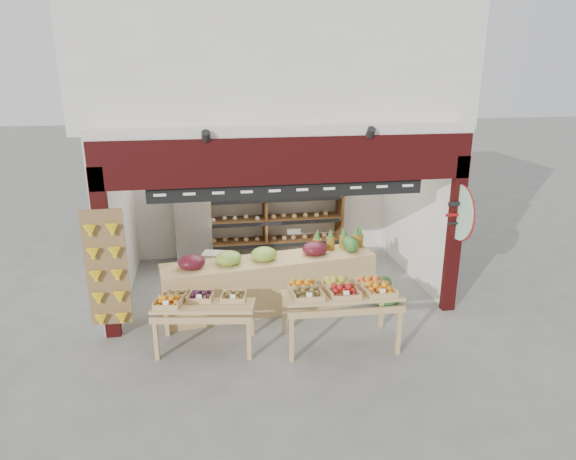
# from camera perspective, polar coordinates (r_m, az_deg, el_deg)

# --- Properties ---
(ground) EXTENTS (60.00, 60.00, 0.00)m
(ground) POSITION_cam_1_polar(r_m,az_deg,el_deg) (9.44, -0.95, -7.16)
(ground) COLOR slate
(ground) RESTS_ON ground
(shop_structure) EXTENTS (6.36, 5.12, 5.40)m
(shop_structure) POSITION_cam_1_polar(r_m,az_deg,el_deg) (10.16, -2.49, 17.43)
(shop_structure) COLOR silver
(shop_structure) RESTS_ON ground
(banana_board) EXTENTS (0.60, 0.15, 1.80)m
(banana_board) POSITION_cam_1_polar(r_m,az_deg,el_deg) (7.97, -19.50, -4.36)
(banana_board) COLOR olive
(banana_board) RESTS_ON ground
(gift_sign) EXTENTS (0.04, 0.93, 0.92)m
(gift_sign) POSITION_cam_1_polar(r_m,az_deg,el_deg) (8.64, 18.54, 1.87)
(gift_sign) COLOR #AFDCC6
(gift_sign) RESTS_ON ground
(back_shelving) EXTENTS (3.32, 0.54, 2.02)m
(back_shelving) POSITION_cam_1_polar(r_m,az_deg,el_deg) (10.83, -2.59, 2.89)
(back_shelving) COLOR brown
(back_shelving) RESTS_ON ground
(refrigerator) EXTENTS (0.77, 0.77, 1.84)m
(refrigerator) POSITION_cam_1_polar(r_m,az_deg,el_deg) (10.64, -10.56, 0.77)
(refrigerator) COLOR #B8B9BF
(refrigerator) RESTS_ON ground
(cardboard_stack) EXTENTS (1.10, 0.79, 0.71)m
(cardboard_stack) POSITION_cam_1_polar(r_m,az_deg,el_deg) (9.66, -6.92, -5.01)
(cardboard_stack) COLOR beige
(cardboard_stack) RESTS_ON ground
(mid_counter) EXTENTS (3.66, 1.20, 1.12)m
(mid_counter) POSITION_cam_1_polar(r_m,az_deg,el_deg) (8.74, -2.06, -5.75)
(mid_counter) COLOR tan
(mid_counter) RESTS_ON ground
(display_table_left) EXTENTS (1.54, 1.01, 0.93)m
(display_table_left) POSITION_cam_1_polar(r_m,az_deg,el_deg) (7.65, -9.90, -7.95)
(display_table_left) COLOR tan
(display_table_left) RESTS_ON ground
(display_table_right) EXTENTS (1.70, 1.00, 1.06)m
(display_table_right) POSITION_cam_1_polar(r_m,az_deg,el_deg) (7.57, 5.84, -6.88)
(display_table_right) COLOR tan
(display_table_right) RESTS_ON ground
(watermelon_pile) EXTENTS (0.62, 0.62, 0.48)m
(watermelon_pile) POSITION_cam_1_polar(r_m,az_deg,el_deg) (9.22, 10.49, -7.03)
(watermelon_pile) COLOR #194717
(watermelon_pile) RESTS_ON ground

